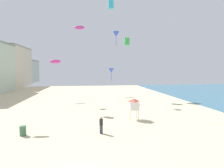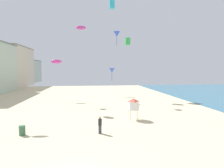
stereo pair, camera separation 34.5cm
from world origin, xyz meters
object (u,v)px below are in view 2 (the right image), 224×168
object	(u,v)px
beach_trash_bin	(22,130)
kite_magenta_parafoil	(81,28)
kite_green_box	(128,42)
kite_blue_delta	(112,70)
kite_magenta_parafoil_2	(56,61)
kite_blue_delta_2	(117,34)
kite_flyer	(100,124)
lifeguard_stand	(133,104)
kite_cyan_box	(112,5)

from	to	relation	value
beach_trash_bin	kite_magenta_parafoil	world-z (taller)	kite_magenta_parafoil
kite_magenta_parafoil	kite_green_box	xyz separation A→B (m)	(9.70, -11.44, -4.98)
kite_blue_delta	kite_magenta_parafoil	bearing A→B (deg)	113.92
kite_blue_delta	kite_magenta_parafoil	xyz separation A→B (m)	(-6.22, 14.02, 10.75)
kite_magenta_parafoil_2	kite_blue_delta_2	bearing A→B (deg)	-18.39
kite_magenta_parafoil	kite_magenta_parafoil_2	distance (m)	14.89
kite_magenta_parafoil	kite_blue_delta_2	bearing A→B (deg)	-64.69
kite_blue_delta_2	kite_flyer	bearing A→B (deg)	-103.59
lifeguard_stand	kite_green_box	xyz separation A→B (m)	(2.43, 15.48, 9.78)
beach_trash_bin	kite_blue_delta	size ratio (longest dim) A/B	0.37
kite_blue_delta	kite_magenta_parafoil_2	world-z (taller)	kite_magenta_parafoil_2
kite_flyer	kite_green_box	bearing A→B (deg)	-94.29
kite_blue_delta	lifeguard_stand	bearing A→B (deg)	-85.36
kite_flyer	kite_blue_delta_2	bearing A→B (deg)	-89.29
kite_magenta_parafoil	kite_magenta_parafoil_2	xyz separation A→B (m)	(-4.34, -11.04, -9.01)
beach_trash_bin	kite_green_box	distance (m)	26.39
kite_flyer	kite_magenta_parafoil_2	distance (m)	22.61
kite_blue_delta_2	lifeguard_stand	bearing A→B (deg)	-88.75
kite_flyer	kite_blue_delta	distance (m)	18.32
kite_flyer	kite_magenta_parafoil	xyz separation A→B (m)	(-3.00, 31.36, 15.68)
kite_cyan_box	kite_magenta_parafoil	distance (m)	10.11
lifeguard_stand	kite_green_box	bearing A→B (deg)	63.95
kite_magenta_parafoil_2	kite_magenta_parafoil	bearing A→B (deg)	68.55
kite_blue_delta	kite_green_box	distance (m)	7.21
beach_trash_bin	kite_blue_delta_2	world-z (taller)	kite_blue_delta_2
beach_trash_bin	kite_magenta_parafoil_2	xyz separation A→B (m)	(-0.21, 19.91, 7.14)
kite_magenta_parafoil_2	kite_flyer	bearing A→B (deg)	-70.15
kite_flyer	kite_cyan_box	xyz separation A→B (m)	(4.21, 25.49, 19.64)
kite_green_box	kite_blue_delta_2	bearing A→B (deg)	-128.73
kite_blue_delta	kite_cyan_box	distance (m)	16.84
kite_flyer	kite_blue_delta	world-z (taller)	kite_blue_delta
kite_flyer	kite_blue_delta	size ratio (longest dim) A/B	0.67
beach_trash_bin	kite_blue_delta_2	size ratio (longest dim) A/B	0.36
beach_trash_bin	kite_flyer	bearing A→B (deg)	-3.29
kite_magenta_parafoil_2	kite_green_box	world-z (taller)	kite_green_box
kite_blue_delta	kite_blue_delta_2	size ratio (longest dim) A/B	0.97
kite_blue_delta	kite_cyan_box	bearing A→B (deg)	83.04
lifeguard_stand	kite_magenta_parafoil	bearing A→B (deg)	87.99
beach_trash_bin	kite_blue_delta	distance (m)	20.57
beach_trash_bin	kite_cyan_box	distance (m)	34.09
kite_flyer	kite_magenta_parafoil_2	xyz separation A→B (m)	(-7.34, 20.32, 6.67)
beach_trash_bin	kite_blue_delta_2	bearing A→B (deg)	55.42
kite_magenta_parafoil	lifeguard_stand	bearing A→B (deg)	-74.90
kite_blue_delta_2	kite_green_box	distance (m)	4.38
kite_magenta_parafoil	kite_green_box	world-z (taller)	kite_magenta_parafoil
kite_magenta_parafoil_2	lifeguard_stand	bearing A→B (deg)	-53.86
beach_trash_bin	kite_magenta_parafoil_2	size ratio (longest dim) A/B	0.44
beach_trash_bin	lifeguard_stand	bearing A→B (deg)	19.47
kite_cyan_box	kite_magenta_parafoil_2	world-z (taller)	kite_cyan_box
kite_blue_delta	kite_magenta_parafoil_2	size ratio (longest dim) A/B	1.20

